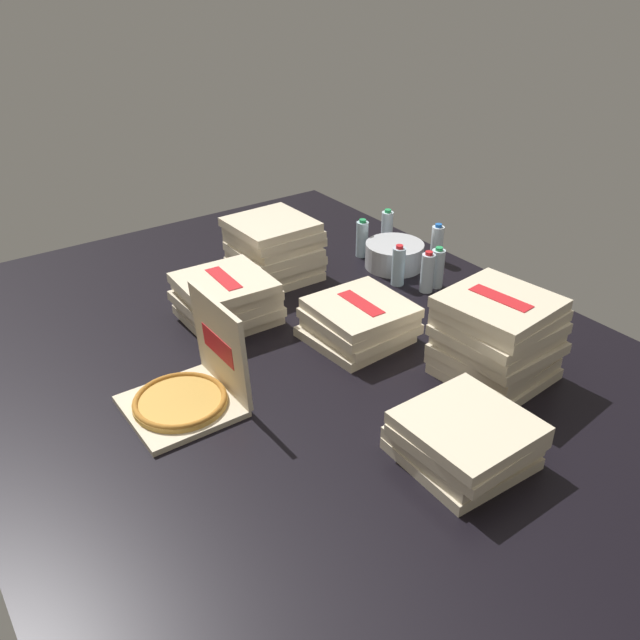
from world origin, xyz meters
The scene contains 14 objects.
ground_plane centered at (0.00, 0.00, -0.01)m, with size 3.20×2.40×0.02m, color black.
open_pizza_box centered at (0.04, -0.47, 0.07)m, with size 0.36×0.37×0.38m.
pizza_stack_right_far centered at (0.03, 0.28, 0.08)m, with size 0.39×0.40×0.16m.
pizza_stack_left_near centered at (0.52, 0.53, 0.16)m, with size 0.41×0.40×0.32m.
pizza_stack_center_near centered at (-0.67, 0.32, 0.14)m, with size 0.39×0.39×0.28m.
pizza_stack_right_mid centered at (0.78, 0.10, 0.08)m, with size 0.39×0.38×0.16m.
pizza_stack_right_near centered at (-0.42, -0.08, 0.10)m, with size 0.39×0.39×0.20m.
ice_bucket centered at (-0.41, 0.85, 0.06)m, with size 0.29×0.29×0.12m, color #B7BABF.
water_bottle_0 centered at (-0.25, 0.74, 0.09)m, with size 0.06×0.06×0.20m.
water_bottle_1 centered at (-0.64, 1.00, 0.09)m, with size 0.06×0.06×0.20m.
water_bottle_2 centered at (-0.61, 0.80, 0.09)m, with size 0.06×0.06×0.20m.
water_bottle_3 centered at (-0.34, 1.07, 0.09)m, with size 0.06×0.06×0.20m.
water_bottle_4 centered at (-0.12, 0.80, 0.09)m, with size 0.06×0.06×0.20m.
water_bottle_5 centered at (-0.13, 0.87, 0.09)m, with size 0.06×0.06×0.20m.
Camera 1 is at (1.81, -1.18, 1.41)m, focal length 36.83 mm.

